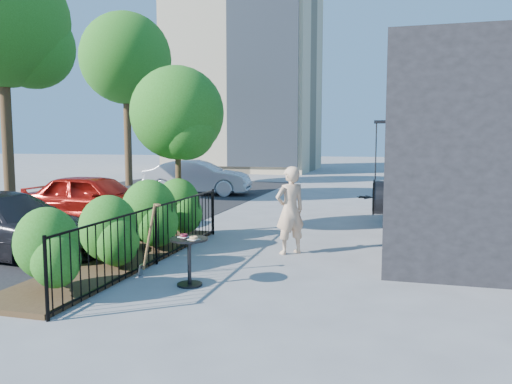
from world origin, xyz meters
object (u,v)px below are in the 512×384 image
(cafe_table, at_px, (189,253))
(car_silver, at_px, (198,177))
(street_tree_near, at_px, (2,29))
(shovel, at_px, (148,244))
(car_red, at_px, (96,199))
(woman, at_px, (290,210))
(street_tree_far, at_px, (127,64))
(car_darkgrey, at_px, (6,224))
(patio_tree, at_px, (179,119))

(cafe_table, height_order, car_silver, car_silver)
(street_tree_near, height_order, car_silver, street_tree_near)
(shovel, relative_size, car_red, 0.31)
(cafe_table, relative_size, woman, 0.46)
(street_tree_far, bearing_deg, shovel, -59.53)
(cafe_table, height_order, car_red, car_red)
(woman, bearing_deg, cafe_table, 26.14)
(woman, height_order, car_darkgrey, woman)
(woman, distance_m, car_darkgrey, 5.60)
(cafe_table, bearing_deg, car_red, 135.40)
(woman, bearing_deg, car_red, -60.35)
(street_tree_near, xyz_separation_m, street_tree_far, (0.00, 8.00, 0.00))
(street_tree_far, relative_size, car_silver, 1.91)
(patio_tree, relative_size, shovel, 3.12)
(cafe_table, relative_size, car_red, 0.20)
(cafe_table, bearing_deg, car_darkgrey, 167.57)
(car_silver, bearing_deg, street_tree_near, 129.06)
(car_red, xyz_separation_m, car_darkgrey, (0.35, -3.62, -0.07))
(street_tree_near, height_order, shovel, street_tree_near)
(street_tree_near, height_order, street_tree_far, same)
(woman, bearing_deg, shovel, 8.66)
(street_tree_near, relative_size, shovel, 6.55)
(woman, bearing_deg, car_silver, -99.83)
(woman, bearing_deg, car_darkgrey, -24.19)
(patio_tree, distance_m, woman, 3.70)
(patio_tree, height_order, shovel, patio_tree)
(street_tree_far, height_order, shovel, street_tree_far)
(woman, xyz_separation_m, car_silver, (-5.84, 9.60, -0.16))
(car_darkgrey, bearing_deg, patio_tree, -35.44)
(cafe_table, distance_m, car_darkgrey, 4.38)
(street_tree_near, relative_size, cafe_table, 10.35)
(shovel, height_order, car_silver, car_silver)
(cafe_table, bearing_deg, shovel, 161.97)
(patio_tree, distance_m, shovel, 4.30)
(street_tree_near, relative_size, car_silver, 1.91)
(woman, height_order, car_red, woman)
(patio_tree, relative_size, street_tree_far, 0.48)
(patio_tree, xyz_separation_m, street_tree_near, (-7.70, 3.20, 3.15))
(street_tree_far, distance_m, car_red, 12.70)
(street_tree_far, xyz_separation_m, woman, (10.62, -12.47, -5.04))
(street_tree_far, height_order, car_silver, street_tree_far)
(cafe_table, distance_m, car_red, 6.50)
(street_tree_near, distance_m, street_tree_far, 8.00)
(car_silver, relative_size, car_darkgrey, 1.02)
(street_tree_near, height_order, car_red, street_tree_near)
(woman, xyz_separation_m, shovel, (-1.94, -2.29, -0.32))
(street_tree_near, xyz_separation_m, car_darkgrey, (5.27, -6.10, -5.30))
(street_tree_far, bearing_deg, street_tree_near, -90.00)
(car_red, bearing_deg, patio_tree, -102.63)
(street_tree_near, bearing_deg, car_red, -26.74)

